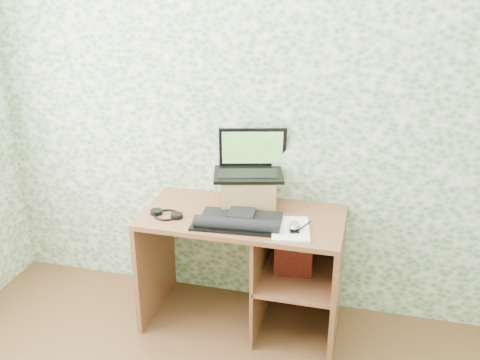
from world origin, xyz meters
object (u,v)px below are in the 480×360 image
(riser, at_px, (248,191))
(laptop, at_px, (250,164))
(notepad, at_px, (290,229))
(keyboard, at_px, (239,221))
(desk, at_px, (256,254))

(riser, bearing_deg, laptop, 90.00)
(notepad, bearing_deg, keyboard, 171.20)
(laptop, height_order, notepad, laptop)
(riser, distance_m, keyboard, 0.28)
(desk, xyz_separation_m, notepad, (0.23, -0.15, 0.28))
(riser, relative_size, keyboard, 0.61)
(riser, relative_size, notepad, 1.10)
(riser, height_order, notepad, riser)
(desk, height_order, keyboard, keyboard)
(desk, distance_m, riser, 0.39)
(laptop, height_order, keyboard, laptop)
(riser, relative_size, laptop, 0.69)
(laptop, xyz_separation_m, keyboard, (0.02, -0.32, -0.24))
(keyboard, relative_size, notepad, 1.80)
(keyboard, bearing_deg, desk, 63.54)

